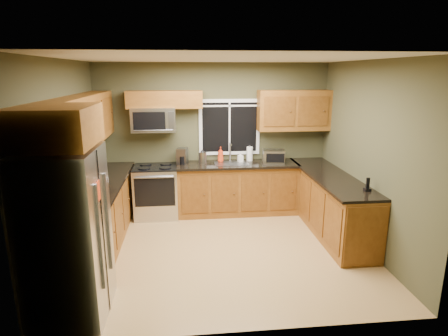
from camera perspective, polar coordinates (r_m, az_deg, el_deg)
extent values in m
plane|color=#AB824B|center=(5.62, -0.14, -12.36)|extent=(4.20, 4.20, 0.00)
plane|color=white|center=(5.02, -0.16, 16.36)|extent=(4.20, 4.20, 0.00)
plane|color=#424128|center=(6.91, -1.66, 4.57)|extent=(4.20, 0.00, 4.20)
plane|color=#424128|center=(3.44, 2.90, -5.65)|extent=(4.20, 0.00, 4.20)
plane|color=#424128|center=(5.37, -23.05, 0.56)|extent=(0.00, 3.60, 3.60)
plane|color=#424128|center=(5.75, 21.16, 1.59)|extent=(0.00, 3.60, 3.60)
cube|color=white|center=(6.89, 0.84, 6.23)|extent=(1.12, 0.03, 1.02)
cube|color=black|center=(6.88, 0.85, 6.22)|extent=(1.00, 0.01, 0.90)
cube|color=white|center=(6.88, 0.85, 6.21)|extent=(0.03, 0.01, 0.90)
cube|color=white|center=(6.83, 0.86, 9.45)|extent=(1.00, 0.01, 0.03)
cube|color=brown|center=(5.99, -18.15, -6.66)|extent=(0.60, 2.65, 0.90)
cube|color=black|center=(5.84, -18.27, -2.35)|extent=(0.65, 2.65, 0.04)
cube|color=brown|center=(6.88, 2.04, -3.21)|extent=(2.17, 0.60, 0.90)
cube|color=black|center=(6.73, 2.10, 0.55)|extent=(2.17, 0.65, 0.04)
cube|color=brown|center=(6.35, 15.78, -5.27)|extent=(0.60, 2.50, 0.90)
cube|color=brown|center=(5.29, 20.80, -9.74)|extent=(0.56, 0.02, 0.82)
cube|color=black|center=(6.20, 15.86, -1.19)|extent=(0.65, 2.50, 0.04)
cube|color=brown|center=(5.69, -20.60, 6.74)|extent=(0.33, 2.65, 0.72)
cube|color=brown|center=(6.65, -9.04, 10.27)|extent=(1.30, 0.33, 0.30)
cube|color=brown|center=(6.94, 10.58, 8.63)|extent=(1.30, 0.33, 0.72)
cube|color=brown|center=(3.92, -24.36, 5.84)|extent=(0.72, 0.90, 0.38)
cube|color=#B7B7BC|center=(4.22, -22.77, -9.49)|extent=(0.72, 0.90, 1.80)
cube|color=slate|center=(3.93, -18.41, -10.08)|extent=(0.03, 0.04, 1.10)
cube|color=slate|center=(4.29, -17.30, -7.89)|extent=(0.03, 0.04, 1.10)
cube|color=black|center=(4.12, -17.84, -9.58)|extent=(0.01, 0.02, 1.78)
cube|color=red|center=(3.86, -18.63, -3.36)|extent=(0.01, 0.14, 0.20)
cube|color=#B7B7BC|center=(6.81, -10.26, -3.61)|extent=(0.76, 0.65, 0.90)
cube|color=black|center=(6.69, -10.43, 0.10)|extent=(0.76, 0.64, 0.03)
cube|color=black|center=(6.47, -10.50, -3.66)|extent=(0.68, 0.02, 0.50)
cylinder|color=slate|center=(6.37, -10.62, -1.41)|extent=(0.64, 0.04, 0.04)
cylinder|color=black|center=(6.56, -12.09, -0.03)|extent=(0.20, 0.20, 0.01)
cylinder|color=black|center=(6.53, -8.96, 0.06)|extent=(0.20, 0.20, 0.01)
cylinder|color=black|center=(6.83, -11.86, 0.56)|extent=(0.20, 0.20, 0.01)
cylinder|color=black|center=(6.80, -8.84, 0.64)|extent=(0.20, 0.20, 0.01)
cube|color=#B7B7BC|center=(6.67, -10.67, 7.27)|extent=(0.76, 0.38, 0.42)
cube|color=black|center=(6.48, -11.33, 7.04)|extent=(0.54, 0.01, 0.30)
cube|color=slate|center=(6.46, -8.04, 7.15)|extent=(0.10, 0.01, 0.30)
cylinder|color=slate|center=(6.48, -10.74, 5.64)|extent=(0.66, 0.02, 0.02)
cube|color=slate|center=(6.71, 1.12, 0.66)|extent=(0.60, 0.42, 0.02)
cylinder|color=#B7B7BC|center=(6.87, 0.93, 2.47)|extent=(0.03, 0.03, 0.34)
cylinder|color=#B7B7BC|center=(6.76, 1.01, 3.66)|extent=(0.03, 0.18, 0.03)
cube|color=#B7B7BC|center=(6.80, 7.55, 1.78)|extent=(0.41, 0.33, 0.24)
cube|color=black|center=(6.66, 7.84, 1.50)|extent=(0.32, 0.05, 0.16)
cube|color=slate|center=(6.71, -6.35, 1.86)|extent=(0.22, 0.24, 0.28)
cylinder|color=black|center=(6.65, -6.34, 1.16)|extent=(0.13, 0.13, 0.15)
cylinder|color=#B7B7BC|center=(6.70, -3.29, 1.57)|extent=(0.14, 0.14, 0.21)
cone|color=black|center=(6.67, -3.30, 2.61)|extent=(0.10, 0.10, 0.06)
cylinder|color=white|center=(6.91, 3.93, 2.18)|extent=(0.14, 0.14, 0.26)
cylinder|color=slate|center=(6.89, 3.95, 3.31)|extent=(0.02, 0.02, 0.04)
imported|color=red|center=(6.80, -0.53, 2.09)|extent=(0.13, 0.13, 0.28)
imported|color=white|center=(6.81, 2.53, 1.67)|extent=(0.10, 0.11, 0.18)
cube|color=black|center=(5.53, 20.99, -3.07)|extent=(0.09, 0.09, 0.04)
cube|color=black|center=(5.51, 21.08, -2.14)|extent=(0.04, 0.03, 0.15)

